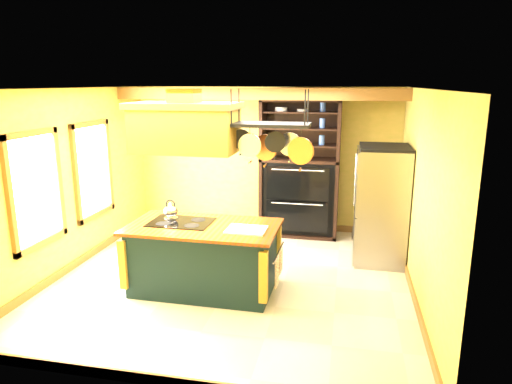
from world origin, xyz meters
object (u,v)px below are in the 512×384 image
(kitchen_island, at_px, (204,257))
(hutch, at_px, (300,184))
(pot_rack, at_px, (271,135))
(refrigerator, at_px, (380,207))
(range_hood, at_px, (185,126))

(kitchen_island, height_order, hutch, hutch)
(pot_rack, bearing_deg, refrigerator, 46.82)
(range_hood, distance_m, hutch, 3.18)
(range_hood, xyz_separation_m, refrigerator, (2.59, 1.57, -1.36))
(kitchen_island, xyz_separation_m, range_hood, (-0.20, -0.00, 1.77))
(range_hood, distance_m, refrigerator, 3.32)
(refrigerator, distance_m, hutch, 1.75)
(pot_rack, xyz_separation_m, refrigerator, (1.48, 1.57, -1.27))
(refrigerator, bearing_deg, kitchen_island, -146.66)
(range_hood, relative_size, pot_rack, 1.28)
(pot_rack, bearing_deg, range_hood, 180.00)
(pot_rack, xyz_separation_m, hutch, (0.09, 2.64, -1.20))
(range_hood, bearing_deg, hutch, 65.44)
(range_hood, height_order, hutch, range_hood)
(pot_rack, relative_size, hutch, 0.43)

